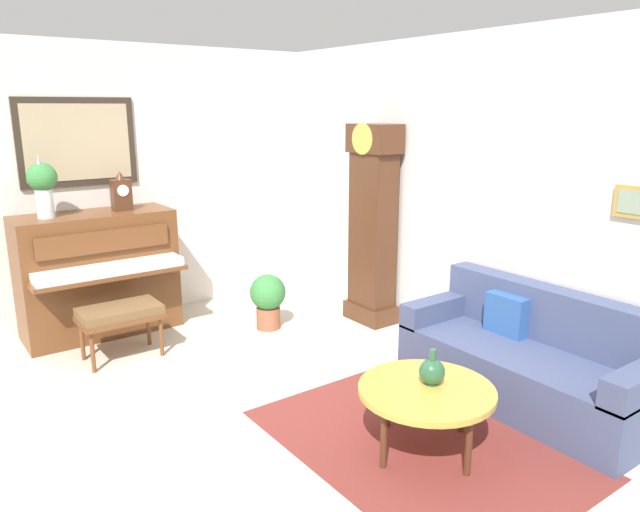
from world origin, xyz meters
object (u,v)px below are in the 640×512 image
object	(u,v)px
coffee_table	(426,392)
piano_bench	(120,315)
flower_vase	(43,183)
mantel_clock	(121,193)
green_jug	(432,371)
grandfather_clock	(373,230)
couch	(529,361)
potted_plant	(268,298)
piano	(99,273)

from	to	relation	value
coffee_table	piano_bench	bearing A→B (deg)	-156.95
piano_bench	flower_vase	xyz separation A→B (m)	(-0.74, -0.36, 1.11)
coffee_table	flower_vase	bearing A→B (deg)	-156.25
mantel_clock	green_jug	bearing A→B (deg)	14.23
grandfather_clock	green_jug	size ratio (longest dim) A/B	8.46
mantel_clock	coffee_table	bearing A→B (deg)	13.14
couch	green_jug	distance (m)	1.10
coffee_table	potted_plant	bearing A→B (deg)	172.69
piano_bench	green_jug	distance (m)	2.86
piano	piano_bench	size ratio (longest dim) A/B	2.06
coffee_table	green_jug	size ratio (longest dim) A/B	3.67
couch	mantel_clock	xyz separation A→B (m)	(-3.33, -1.92, 1.06)
piano_bench	potted_plant	size ratio (longest dim) A/B	1.25
couch	green_jug	xyz separation A→B (m)	(0.01, -1.08, 0.21)
mantel_clock	grandfather_clock	bearing A→B (deg)	58.15
flower_vase	green_jug	distance (m)	3.81
green_jug	couch	bearing A→B (deg)	90.41
piano_bench	potted_plant	xyz separation A→B (m)	(0.14, 1.43, -0.08)
flower_vase	potted_plant	xyz separation A→B (m)	(0.87, 1.80, -1.19)
couch	piano	bearing A→B (deg)	-146.53
couch	flower_vase	bearing A→B (deg)	-141.86
piano	green_jug	bearing A→B (deg)	18.66
potted_plant	grandfather_clock	bearing A→B (deg)	66.64
coffee_table	potted_plant	size ratio (longest dim) A/B	1.57
piano	couch	bearing A→B (deg)	33.47
piano_bench	grandfather_clock	size ratio (longest dim) A/B	0.34
piano_bench	flower_vase	size ratio (longest dim) A/B	1.21
mantel_clock	flower_vase	xyz separation A→B (m)	(-0.00, -0.69, 0.14)
green_jug	potted_plant	distance (m)	2.49
coffee_table	flower_vase	distance (m)	3.83
piano_bench	flower_vase	world-z (taller)	flower_vase
couch	coffee_table	world-z (taller)	couch
couch	coffee_table	xyz separation A→B (m)	(0.03, -1.14, 0.09)
flower_vase	potted_plant	world-z (taller)	flower_vase
grandfather_clock	piano_bench	bearing A→B (deg)	-103.10
potted_plant	flower_vase	bearing A→B (deg)	-115.93
coffee_table	green_jug	xyz separation A→B (m)	(-0.02, 0.06, 0.12)
piano_bench	grandfather_clock	distance (m)	2.55
green_jug	grandfather_clock	bearing A→B (deg)	148.43
grandfather_clock	potted_plant	world-z (taller)	grandfather_clock
piano_bench	coffee_table	world-z (taller)	piano_bench
couch	flower_vase	size ratio (longest dim) A/B	3.28
piano	potted_plant	distance (m)	1.66
piano_bench	couch	xyz separation A→B (m)	(2.59, 2.25, -0.09)
coffee_table	mantel_clock	distance (m)	3.58
piano_bench	green_jug	world-z (taller)	green_jug
mantel_clock	green_jug	distance (m)	3.55
couch	coffee_table	size ratio (longest dim) A/B	2.16
piano	grandfather_clock	bearing A→B (deg)	61.25
piano	grandfather_clock	distance (m)	2.74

